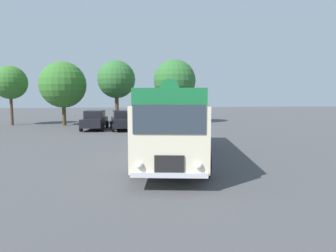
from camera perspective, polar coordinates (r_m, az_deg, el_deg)
The scene contains 9 objects.
ground_plane at distance 14.26m, azimuth -0.91°, elevation -6.21°, with size 120.00×120.00×0.00m, color #474749.
vintage_bus at distance 13.94m, azimuth 0.82°, elevation 1.39°, with size 4.13×10.36×3.49m.
car_near_left at distance 26.83m, azimuth -13.80°, elevation 1.14°, with size 2.20×4.32×1.66m.
car_mid_left at distance 26.19m, azimuth -8.66°, elevation 1.13°, with size 2.29×4.36×1.66m.
car_mid_right at distance 25.87m, azimuth -1.82°, elevation 1.14°, with size 2.02×4.23×1.66m.
tree_far_left at distance 33.75m, azimuth -27.98°, elevation 7.36°, with size 3.29×3.29×5.89m.
tree_left_of_centre at distance 31.35m, azimuth -19.50°, elevation 7.39°, with size 4.52×4.52×6.27m.
tree_centre at distance 30.82m, azimuth -9.84°, elevation 8.57°, with size 3.78×3.78×6.47m.
tree_right_of_centre at distance 31.86m, azimuth 1.43°, elevation 8.54°, with size 4.43×4.43×6.73m.
Camera 1 is at (-1.64, -13.84, 2.99)m, focal length 32.00 mm.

